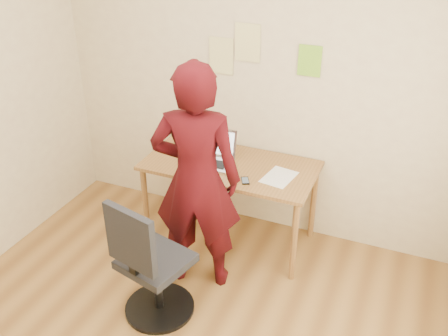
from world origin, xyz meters
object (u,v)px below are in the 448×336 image
at_px(phone, 245,181).
at_px(office_chair, 150,270).
at_px(desk, 230,173).
at_px(person, 197,180).
at_px(laptop, 213,156).

height_order(phone, office_chair, office_chair).
bearing_deg(desk, office_chair, -98.44).
bearing_deg(phone, desk, 108.50).
xyz_separation_m(phone, office_chair, (-0.37, -0.85, -0.33)).
bearing_deg(office_chair, person, 89.89).
xyz_separation_m(desk, phone, (0.21, -0.21, 0.09)).
height_order(laptop, phone, laptop).
relative_size(laptop, office_chair, 0.37).
bearing_deg(desk, phone, -44.96).
bearing_deg(office_chair, phone, 80.65).
bearing_deg(phone, office_chair, -139.87).
height_order(desk, office_chair, office_chair).
height_order(office_chair, person, person).
xyz_separation_m(desk, laptop, (-0.15, -0.01, 0.14)).
height_order(desk, phone, phone).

